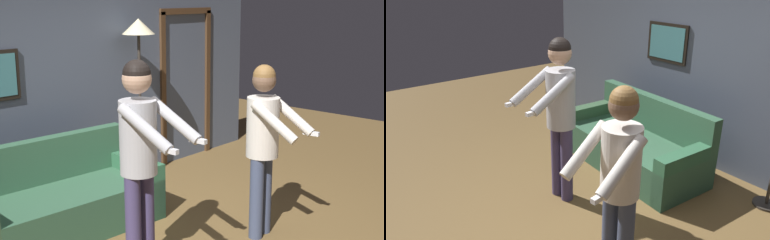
# 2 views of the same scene
# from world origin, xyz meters

# --- Properties ---
(ground_plane) EXTENTS (12.00, 12.00, 0.00)m
(ground_plane) POSITION_xyz_m (0.00, 0.00, 0.00)
(ground_plane) COLOR brown
(back_wall_assembly) EXTENTS (6.40, 0.10, 2.60)m
(back_wall_assembly) POSITION_xyz_m (0.02, 2.14, 1.30)
(back_wall_assembly) COLOR #4E596D
(back_wall_assembly) RESTS_ON ground_plane
(couch) EXTENTS (1.96, 0.99, 0.87)m
(couch) POSITION_xyz_m (-0.66, 1.35, 0.28)
(couch) COLOR #355F43
(couch) RESTS_ON ground_plane
(person_standing_left) EXTENTS (0.47, 0.70, 1.77)m
(person_standing_left) POSITION_xyz_m (-0.65, 0.19, 1.08)
(person_standing_left) COLOR #443B65
(person_standing_left) RESTS_ON ground_plane
(person_standing_right) EXTENTS (0.48, 0.61, 1.64)m
(person_standing_right) POSITION_xyz_m (0.58, -0.15, 0.98)
(person_standing_right) COLOR #3E4965
(person_standing_right) RESTS_ON ground_plane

